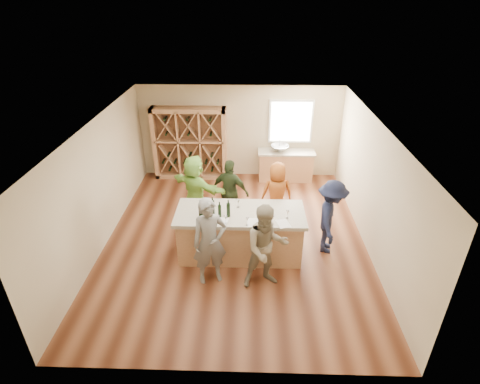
{
  "coord_description": "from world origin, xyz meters",
  "views": [
    {
      "loc": [
        0.33,
        -7.23,
        5.23
      ],
      "look_at": [
        0.1,
        0.2,
        1.15
      ],
      "focal_mm": 28.0,
      "sensor_mm": 36.0,
      "label": 1
    }
  ],
  "objects_px": {
    "wine_bottle_c": "(213,208)",
    "sink": "(280,148)",
    "tasting_counter_base": "(240,235)",
    "person_far_right": "(277,193)",
    "wine_bottle_d": "(220,211)",
    "person_near_left": "(210,242)",
    "person_near_right": "(266,247)",
    "person_server": "(330,217)",
    "wine_bottle_a": "(200,210)",
    "person_far_left": "(195,189)",
    "wine_bottle_b": "(203,211)",
    "person_far_mid": "(230,192)",
    "wine_bottle_e": "(228,210)",
    "wine_rack": "(190,144)"
  },
  "relations": [
    {
      "from": "wine_rack",
      "to": "person_far_mid",
      "type": "height_order",
      "value": "wine_rack"
    },
    {
      "from": "person_near_left",
      "to": "person_far_right",
      "type": "relative_size",
      "value": 1.15
    },
    {
      "from": "wine_bottle_d",
      "to": "person_near_left",
      "type": "distance_m",
      "value": 0.73
    },
    {
      "from": "wine_rack",
      "to": "person_far_right",
      "type": "distance_m",
      "value": 3.52
    },
    {
      "from": "wine_bottle_a",
      "to": "person_near_right",
      "type": "distance_m",
      "value": 1.58
    },
    {
      "from": "person_far_mid",
      "to": "person_far_right",
      "type": "height_order",
      "value": "person_far_mid"
    },
    {
      "from": "person_near_left",
      "to": "person_near_right",
      "type": "bearing_deg",
      "value": -23.57
    },
    {
      "from": "person_near_left",
      "to": "person_far_mid",
      "type": "distance_m",
      "value": 2.23
    },
    {
      "from": "wine_rack",
      "to": "person_far_right",
      "type": "height_order",
      "value": "wine_rack"
    },
    {
      "from": "wine_bottle_c",
      "to": "wine_bottle_d",
      "type": "height_order",
      "value": "wine_bottle_c"
    },
    {
      "from": "person_far_right",
      "to": "person_far_left",
      "type": "xyz_separation_m",
      "value": [
        -2.01,
        0.06,
        0.06
      ]
    },
    {
      "from": "sink",
      "to": "wine_bottle_a",
      "type": "xyz_separation_m",
      "value": [
        -1.89,
        -3.92,
        0.21
      ]
    },
    {
      "from": "wine_rack",
      "to": "sink",
      "type": "height_order",
      "value": "wine_rack"
    },
    {
      "from": "wine_bottle_b",
      "to": "wine_bottle_c",
      "type": "xyz_separation_m",
      "value": [
        0.18,
        0.14,
        0.0
      ]
    },
    {
      "from": "sink",
      "to": "person_far_left",
      "type": "bearing_deg",
      "value": -133.45
    },
    {
      "from": "wine_bottle_b",
      "to": "wine_bottle_d",
      "type": "bearing_deg",
      "value": 8.0
    },
    {
      "from": "wine_bottle_d",
      "to": "wine_bottle_b",
      "type": "bearing_deg",
      "value": -172.0
    },
    {
      "from": "sink",
      "to": "wine_bottle_c",
      "type": "height_order",
      "value": "wine_bottle_c"
    },
    {
      "from": "sink",
      "to": "wine_bottle_a",
      "type": "distance_m",
      "value": 4.36
    },
    {
      "from": "wine_rack",
      "to": "wine_bottle_d",
      "type": "bearing_deg",
      "value": -73.21
    },
    {
      "from": "wine_rack",
      "to": "wine_bottle_c",
      "type": "bearing_deg",
      "value": -74.85
    },
    {
      "from": "person_server",
      "to": "person_far_left",
      "type": "relative_size",
      "value": 0.99
    },
    {
      "from": "tasting_counter_base",
      "to": "person_far_right",
      "type": "relative_size",
      "value": 1.62
    },
    {
      "from": "person_near_left",
      "to": "person_far_right",
      "type": "height_order",
      "value": "person_near_left"
    },
    {
      "from": "wine_bottle_c",
      "to": "person_far_left",
      "type": "xyz_separation_m",
      "value": [
        -0.59,
        1.5,
        -0.37
      ]
    },
    {
      "from": "wine_bottle_e",
      "to": "wine_bottle_d",
      "type": "bearing_deg",
      "value": -171.86
    },
    {
      "from": "sink",
      "to": "wine_bottle_b",
      "type": "bearing_deg",
      "value": -114.44
    },
    {
      "from": "sink",
      "to": "person_far_right",
      "type": "height_order",
      "value": "person_far_right"
    },
    {
      "from": "wine_rack",
      "to": "person_far_left",
      "type": "bearing_deg",
      "value": -79.01
    },
    {
      "from": "person_near_right",
      "to": "sink",
      "type": "bearing_deg",
      "value": 69.63
    },
    {
      "from": "person_near_left",
      "to": "person_far_left",
      "type": "relative_size",
      "value": 1.07
    },
    {
      "from": "wine_bottle_a",
      "to": "person_far_mid",
      "type": "height_order",
      "value": "person_far_mid"
    },
    {
      "from": "person_near_left",
      "to": "sink",
      "type": "bearing_deg",
      "value": 51.93
    },
    {
      "from": "sink",
      "to": "person_near_left",
      "type": "bearing_deg",
      "value": -109.56
    },
    {
      "from": "sink",
      "to": "wine_bottle_d",
      "type": "height_order",
      "value": "wine_bottle_d"
    },
    {
      "from": "wine_bottle_e",
      "to": "wine_bottle_a",
      "type": "bearing_deg",
      "value": -179.78
    },
    {
      "from": "wine_rack",
      "to": "wine_bottle_b",
      "type": "xyz_separation_m",
      "value": [
        0.89,
        -4.06,
        0.14
      ]
    },
    {
      "from": "tasting_counter_base",
      "to": "person_near_left",
      "type": "xyz_separation_m",
      "value": [
        -0.56,
        -0.85,
        0.42
      ]
    },
    {
      "from": "wine_bottle_d",
      "to": "person_near_right",
      "type": "distance_m",
      "value": 1.25
    },
    {
      "from": "person_far_left",
      "to": "person_far_mid",
      "type": "bearing_deg",
      "value": -150.02
    },
    {
      "from": "sink",
      "to": "person_far_right",
      "type": "xyz_separation_m",
      "value": [
        -0.22,
        -2.41,
        -0.21
      ]
    },
    {
      "from": "wine_bottle_d",
      "to": "person_server",
      "type": "relative_size",
      "value": 0.16
    },
    {
      "from": "sink",
      "to": "wine_bottle_d",
      "type": "distance_m",
      "value": 4.22
    },
    {
      "from": "person_far_mid",
      "to": "person_far_left",
      "type": "xyz_separation_m",
      "value": [
        -0.87,
        0.04,
        0.04
      ]
    },
    {
      "from": "wine_bottle_c",
      "to": "sink",
      "type": "bearing_deg",
      "value": 66.94
    },
    {
      "from": "wine_bottle_e",
      "to": "person_server",
      "type": "xyz_separation_m",
      "value": [
        2.19,
        0.38,
        -0.37
      ]
    },
    {
      "from": "person_near_left",
      "to": "wine_bottle_b",
      "type": "bearing_deg",
      "value": 87.81
    },
    {
      "from": "sink",
      "to": "person_near_right",
      "type": "height_order",
      "value": "person_near_right"
    },
    {
      "from": "wine_bottle_e",
      "to": "person_far_left",
      "type": "xyz_separation_m",
      "value": [
        -0.92,
        1.57,
        -0.37
      ]
    },
    {
      "from": "wine_bottle_b",
      "to": "person_far_left",
      "type": "height_order",
      "value": "person_far_left"
    }
  ]
}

